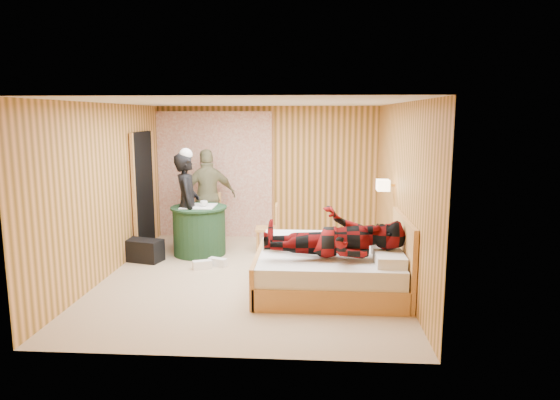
# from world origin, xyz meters

# --- Properties ---
(floor) EXTENTS (4.20, 5.00, 0.01)m
(floor) POSITION_xyz_m (0.00, 0.00, 0.00)
(floor) COLOR tan
(floor) RESTS_ON ground
(ceiling) EXTENTS (4.20, 5.00, 0.01)m
(ceiling) POSITION_xyz_m (0.00, 0.00, 2.50)
(ceiling) COLOR white
(ceiling) RESTS_ON wall_back
(wall_back) EXTENTS (4.20, 0.02, 2.50)m
(wall_back) POSITION_xyz_m (0.00, 2.50, 1.25)
(wall_back) COLOR #DB9654
(wall_back) RESTS_ON floor
(wall_left) EXTENTS (0.02, 5.00, 2.50)m
(wall_left) POSITION_xyz_m (-2.10, 0.00, 1.25)
(wall_left) COLOR #DB9654
(wall_left) RESTS_ON floor
(wall_right) EXTENTS (0.02, 5.00, 2.50)m
(wall_right) POSITION_xyz_m (2.10, 0.00, 1.25)
(wall_right) COLOR #DB9654
(wall_right) RESTS_ON floor
(curtain) EXTENTS (2.20, 0.08, 2.40)m
(curtain) POSITION_xyz_m (-1.00, 2.43, 1.20)
(curtain) COLOR beige
(curtain) RESTS_ON floor
(doorway) EXTENTS (0.06, 0.90, 2.05)m
(doorway) POSITION_xyz_m (-2.06, 1.40, 1.02)
(doorway) COLOR black
(doorway) RESTS_ON floor
(wall_lamp) EXTENTS (0.26, 0.24, 0.16)m
(wall_lamp) POSITION_xyz_m (1.92, 0.45, 1.30)
(wall_lamp) COLOR gold
(wall_lamp) RESTS_ON wall_right
(bed) EXTENTS (1.96, 1.50, 1.03)m
(bed) POSITION_xyz_m (1.13, -0.59, 0.30)
(bed) COLOR tan
(bed) RESTS_ON floor
(nightstand) EXTENTS (0.43, 0.59, 0.57)m
(nightstand) POSITION_xyz_m (1.88, 0.39, 0.29)
(nightstand) COLOR tan
(nightstand) RESTS_ON floor
(round_table) EXTENTS (0.94, 0.94, 0.83)m
(round_table) POSITION_xyz_m (-1.03, 1.11, 0.42)
(round_table) COLOR #1D3F25
(round_table) RESTS_ON floor
(chair_far) EXTENTS (0.45, 0.45, 0.93)m
(chair_far) POSITION_xyz_m (-1.02, 1.85, 0.54)
(chair_far) COLOR tan
(chair_far) RESTS_ON floor
(chair_near) EXTENTS (0.39, 0.39, 0.83)m
(chair_near) POSITION_xyz_m (0.17, 1.35, 0.48)
(chair_near) COLOR tan
(chair_near) RESTS_ON floor
(duffel_bag) EXTENTS (0.68, 0.48, 0.35)m
(duffel_bag) POSITION_xyz_m (-1.85, 0.65, 0.18)
(duffel_bag) COLOR black
(duffel_bag) RESTS_ON floor
(sneaker_left) EXTENTS (0.31, 0.22, 0.13)m
(sneaker_left) POSITION_xyz_m (-0.80, 0.29, 0.06)
(sneaker_left) COLOR white
(sneaker_left) RESTS_ON floor
(sneaker_right) EXTENTS (0.31, 0.21, 0.13)m
(sneaker_right) POSITION_xyz_m (-0.59, 0.44, 0.06)
(sneaker_right) COLOR white
(sneaker_right) RESTS_ON floor
(woman_standing) EXTENTS (0.54, 0.70, 1.72)m
(woman_standing) POSITION_xyz_m (-1.21, 1.07, 0.86)
(woman_standing) COLOR black
(woman_standing) RESTS_ON floor
(man_at_table) EXTENTS (1.09, 0.79, 1.72)m
(man_at_table) POSITION_xyz_m (-1.03, 1.90, 0.86)
(man_at_table) COLOR #75724E
(man_at_table) RESTS_ON floor
(man_on_bed) EXTENTS (0.86, 0.67, 1.77)m
(man_on_bed) POSITION_xyz_m (1.15, -0.82, 0.95)
(man_on_bed) COLOR #68090A
(man_on_bed) RESTS_ON bed
(book_lower) EXTENTS (0.21, 0.25, 0.02)m
(book_lower) POSITION_xyz_m (1.88, 0.34, 0.58)
(book_lower) COLOR white
(book_lower) RESTS_ON nightstand
(book_upper) EXTENTS (0.20, 0.25, 0.02)m
(book_upper) POSITION_xyz_m (1.88, 0.34, 0.60)
(book_upper) COLOR white
(book_upper) RESTS_ON nightstand
(cup_nightstand) EXTENTS (0.12, 0.12, 0.09)m
(cup_nightstand) POSITION_xyz_m (1.88, 0.52, 0.61)
(cup_nightstand) COLOR white
(cup_nightstand) RESTS_ON nightstand
(cup_table) EXTENTS (0.14, 0.14, 0.10)m
(cup_table) POSITION_xyz_m (-0.93, 1.06, 0.88)
(cup_table) COLOR white
(cup_table) RESTS_ON round_table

